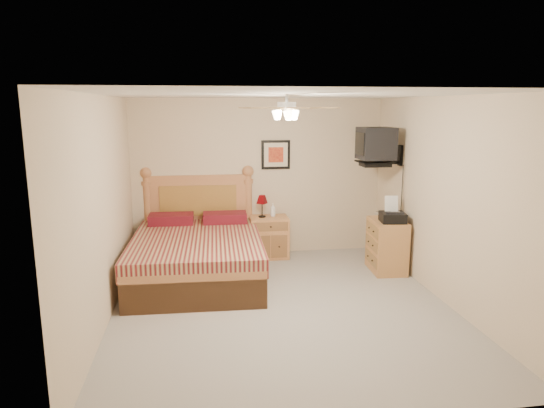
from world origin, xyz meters
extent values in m
plane|color=gray|center=(0.00, 0.00, 0.00)|extent=(4.50, 4.50, 0.00)
cube|color=white|center=(0.00, 0.00, 2.50)|extent=(4.00, 4.50, 0.04)
cube|color=beige|center=(0.00, 2.25, 1.25)|extent=(4.00, 0.04, 2.50)
cube|color=beige|center=(0.00, -2.25, 1.25)|extent=(4.00, 0.04, 2.50)
cube|color=beige|center=(-2.00, 0.00, 1.25)|extent=(0.04, 4.50, 2.50)
cube|color=beige|center=(2.00, 0.00, 1.25)|extent=(0.04, 4.50, 2.50)
cube|color=#B56A38|center=(0.12, 2.00, 0.33)|extent=(0.61, 0.46, 0.65)
imported|color=white|center=(0.20, 2.04, 0.76)|extent=(0.10, 0.10, 0.21)
cube|color=black|center=(0.27, 2.23, 1.62)|extent=(0.46, 0.04, 0.46)
cube|color=#C1853E|center=(1.73, 1.07, 0.38)|extent=(0.49, 0.67, 0.76)
imported|color=beige|center=(1.71, 1.34, 0.78)|extent=(0.29, 0.33, 0.03)
imported|color=gray|center=(1.73, 1.37, 0.80)|extent=(0.22, 0.27, 0.02)
camera|label=1|loc=(-0.95, -5.40, 2.37)|focal=32.00mm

